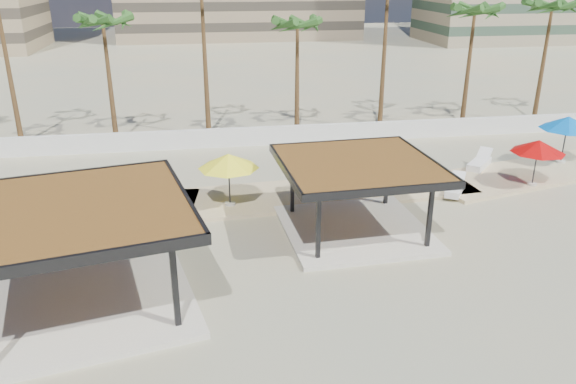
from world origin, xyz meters
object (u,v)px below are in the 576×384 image
pavilion_central (357,190)px  lounger_b (455,188)px  umbrella_c (538,147)px  lounger_d (479,163)px  lounger_c (424,179)px  pavilion_west (79,247)px

pavilion_central → lounger_b: bearing=24.9°
umbrella_c → lounger_b: size_ratio=1.67×
lounger_b → lounger_d: size_ratio=0.97×
pavilion_central → lounger_b: (6.03, 3.18, -1.53)m
lounger_d → pavilion_central: bearing=170.0°
pavilion_central → lounger_b: pavilion_central is taller
pavilion_central → lounger_d: (9.05, 6.58, -1.51)m
lounger_c → lounger_d: 4.56m
umbrella_c → lounger_c: size_ratio=1.42×
lounger_c → lounger_d: size_ratio=1.14×
umbrella_c → lounger_c: umbrella_c is taller
umbrella_c → lounger_c: bearing=168.4°
pavilion_central → pavilion_west: 11.18m
pavilion_central → lounger_b: 6.99m
pavilion_central → lounger_c: (4.95, 4.59, -1.50)m
pavilion_west → umbrella_c: 22.13m
lounger_b → lounger_d: bearing=-7.5°
pavilion_west → umbrella_c: pavilion_west is taller
umbrella_c → lounger_d: size_ratio=1.62×
pavilion_central → pavilion_west: pavilion_west is taller
lounger_d → lounger_b: bearing=-177.7°
pavilion_west → umbrella_c: (20.82, 7.50, 0.09)m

